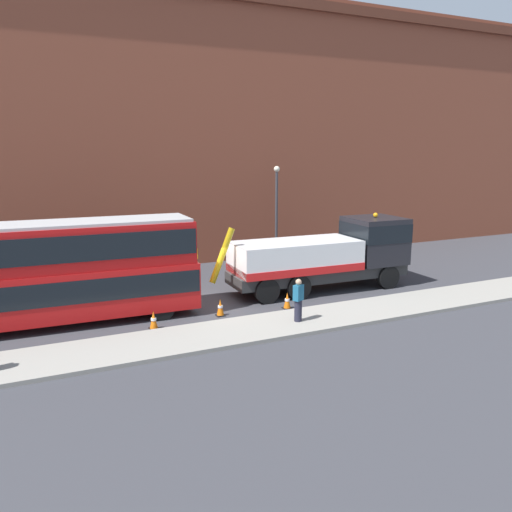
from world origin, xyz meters
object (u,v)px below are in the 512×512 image
traffic_cone_midway (220,308)px  traffic_cone_near_truck (287,301)px  double_decker_bus (55,269)px  traffic_cone_near_bus (154,321)px  recovery_tow_truck (328,254)px  street_lamp (276,206)px  pedestrian_bystander (298,301)px

traffic_cone_midway → traffic_cone_near_truck: same height
double_decker_bus → traffic_cone_near_bus: bearing=-32.0°
recovery_tow_truck → double_decker_bus: bearing=-177.9°
recovery_tow_truck → traffic_cone_midway: bearing=-162.5°
recovery_tow_truck → street_lamp: 6.95m
pedestrian_bystander → traffic_cone_near_truck: bearing=-43.1°
traffic_cone_near_bus → traffic_cone_near_truck: (5.92, 0.12, 0.00)m
traffic_cone_midway → recovery_tow_truck: bearing=15.3°
traffic_cone_near_bus → pedestrian_bystander: bearing=-20.2°
traffic_cone_midway → traffic_cone_near_truck: bearing=-5.9°
traffic_cone_near_bus → traffic_cone_near_truck: bearing=1.2°
traffic_cone_midway → street_lamp: size_ratio=0.12×
pedestrian_bystander → recovery_tow_truck: bearing=-70.1°
double_decker_bus → traffic_cone_near_truck: size_ratio=15.44×
traffic_cone_near_bus → traffic_cone_midway: 2.96m
recovery_tow_truck → pedestrian_bystander: bearing=-132.2°
pedestrian_bystander → traffic_cone_midway: 3.40m
double_decker_bus → traffic_cone_near_bus: double_decker_bus is taller
pedestrian_bystander → traffic_cone_near_truck: 2.25m
double_decker_bus → pedestrian_bystander: size_ratio=6.50×
double_decker_bus → street_lamp: 14.83m
street_lamp → recovery_tow_truck: bearing=-95.5°
double_decker_bus → pedestrian_bystander: double_decker_bus is taller
recovery_tow_truck → double_decker_bus: size_ratio=0.92×
street_lamp → traffic_cone_near_truck: bearing=-114.7°
traffic_cone_midway → street_lamp: street_lamp is taller
traffic_cone_midway → double_decker_bus: bearing=164.1°
double_decker_bus → pedestrian_bystander: (8.52, -4.13, -1.25)m
traffic_cone_near_bus → street_lamp: 13.69m
pedestrian_bystander → street_lamp: size_ratio=0.29×
recovery_tow_truck → traffic_cone_near_bus: (-9.29, -2.18, -1.42)m
traffic_cone_near_bus → street_lamp: bearing=41.8°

